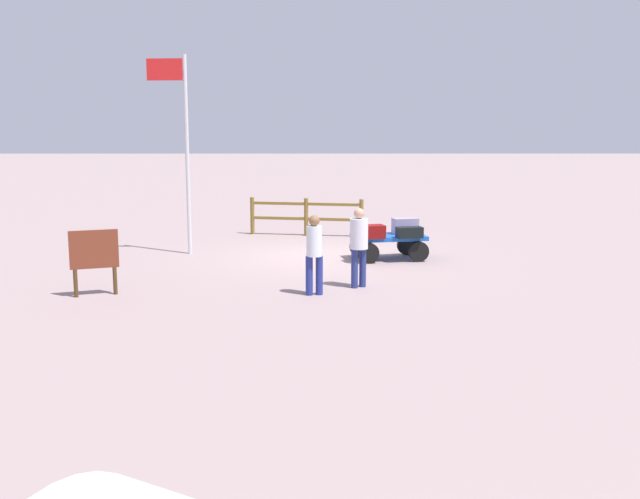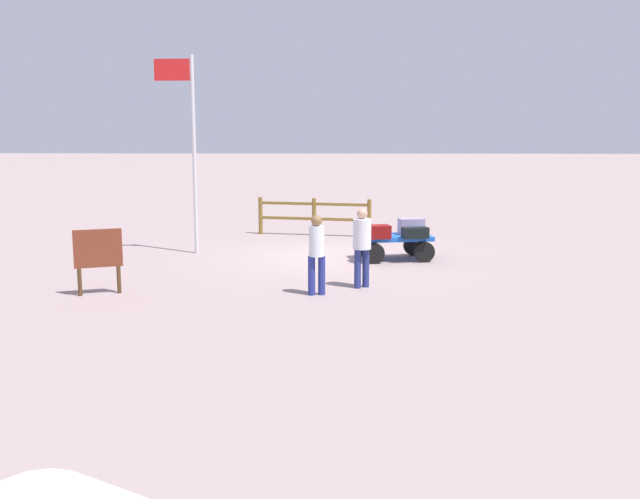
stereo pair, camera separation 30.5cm
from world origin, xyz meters
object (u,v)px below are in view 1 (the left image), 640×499
Objects in this scene: worker_trailing at (314,250)px; signboard at (94,254)px; suitcase_grey at (409,232)px; suitcase_olive at (405,226)px; worker_lead at (359,241)px; flagpole at (182,137)px; luggage_cart at (388,242)px; suitcase_navy at (371,232)px.

signboard is at bearing 0.77° from worker_trailing.
worker_trailing reaches higher than suitcase_grey.
worker_lead is at bearing 68.64° from suitcase_olive.
suitcase_olive is at bearing -111.36° from worker_lead.
worker_lead is (1.36, 2.74, 0.23)m from suitcase_grey.
worker_lead reaches higher than signboard.
flagpole reaches higher than suitcase_grey.
worker_lead is (0.89, 3.17, 0.53)m from luggage_cart.
suitcase_navy is 0.45× the size of worker_trailing.
signboard is at bearing 28.07° from suitcase_grey.
flagpole reaches higher than signboard.
worker_lead reaches higher than suitcase_olive.
flagpole is 5.22m from signboard.
suitcase_navy is at bearing -148.48° from signboard.
flagpole is at bearing -43.16° from worker_lead.
luggage_cart is 2.84× the size of suitcase_olive.
worker_lead is at bearing 136.84° from flagpole.
worker_lead reaches higher than suitcase_grey.
suitcase_olive is 0.13× the size of flagpole.
suitcase_grey is at bearing -151.93° from signboard.
signboard reaches higher than suitcase_olive.
worker_trailing reaches higher than suitcase_olive.
suitcase_navy is 5.30m from flagpole.
suitcase_navy is 0.43× the size of worker_lead.
luggage_cart is 7.19m from signboard.
signboard is at bearing 8.07° from worker_lead.
flagpole is at bearing -8.66° from luggage_cart.
luggage_cart is at bearing -147.08° from signboard.
worker_trailing reaches higher than luggage_cart.
flagpole reaches higher than suitcase_olive.
suitcase_grey is 0.52× the size of signboard.
suitcase_grey reaches higher than luggage_cart.
suitcase_grey is 7.37m from signboard.
flagpole reaches higher than luggage_cart.
suitcase_olive is 0.67m from suitcase_grey.
suitcase_grey is (-0.47, 0.44, 0.30)m from luggage_cart.
suitcase_olive is (-0.45, -0.23, 0.36)m from luggage_cart.
worker_lead is (1.33, 3.41, 0.17)m from suitcase_olive.
suitcase_olive is 5.97m from flagpole.
signboard is (6.47, 4.14, 0.03)m from suitcase_olive.
suitcase_olive is 1.00× the size of suitcase_grey.
flagpole is (4.65, -1.26, 2.20)m from suitcase_navy.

